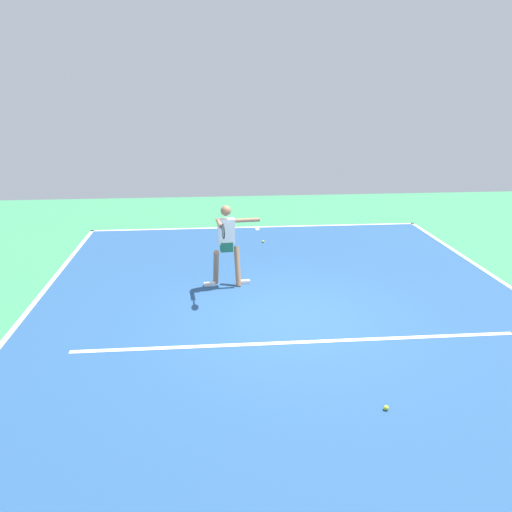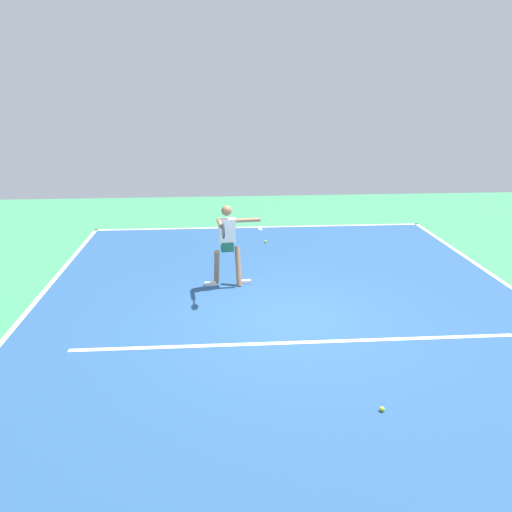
% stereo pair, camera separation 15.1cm
% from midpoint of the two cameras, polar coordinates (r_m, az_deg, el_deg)
% --- Properties ---
extents(ground_plane, '(22.37, 22.37, 0.00)m').
position_cam_midpoint_polar(ground_plane, '(9.43, 3.26, -6.77)').
color(ground_plane, '#388456').
extents(court_surface, '(9.68, 13.04, 0.00)m').
position_cam_midpoint_polar(court_surface, '(9.43, 3.26, -6.76)').
color(court_surface, navy).
rests_on(court_surface, ground_plane).
extents(court_line_baseline_near, '(9.68, 0.10, 0.01)m').
position_cam_midpoint_polar(court_line_baseline_near, '(15.51, -0.20, 3.20)').
color(court_line_baseline_near, white).
rests_on(court_line_baseline_near, ground_plane).
extents(court_line_sideline_right, '(0.10, 13.04, 0.01)m').
position_cam_midpoint_polar(court_line_sideline_right, '(9.97, -25.38, -7.16)').
color(court_line_sideline_right, white).
rests_on(court_line_sideline_right, ground_plane).
extents(court_line_service, '(7.26, 0.10, 0.01)m').
position_cam_midpoint_polar(court_line_service, '(8.59, 4.19, -9.39)').
color(court_line_service, white).
rests_on(court_line_service, ground_plane).
extents(court_line_centre_mark, '(0.10, 0.30, 0.01)m').
position_cam_midpoint_polar(court_line_centre_mark, '(15.32, -0.13, 3.01)').
color(court_line_centre_mark, white).
rests_on(court_line_centre_mark, ground_plane).
extents(tennis_player, '(1.18, 1.26, 1.71)m').
position_cam_midpoint_polar(tennis_player, '(10.64, -3.62, 1.67)').
color(tennis_player, '#9E7051').
rests_on(tennis_player, ground_plane).
extents(tennis_ball_centre_court, '(0.07, 0.07, 0.07)m').
position_cam_midpoint_polar(tennis_ball_centre_court, '(13.91, 0.47, 1.59)').
color(tennis_ball_centre_court, yellow).
rests_on(tennis_ball_centre_court, ground_plane).
extents(tennis_ball_by_sideline, '(0.07, 0.07, 0.07)m').
position_cam_midpoint_polar(tennis_ball_by_sideline, '(7.12, 13.45, -15.87)').
color(tennis_ball_by_sideline, '#CCE033').
rests_on(tennis_ball_by_sideline, ground_plane).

